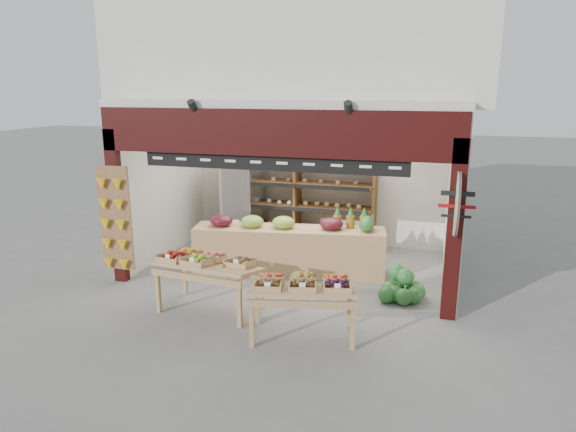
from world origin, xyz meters
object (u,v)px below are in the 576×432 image
Objects in this scene: refrigerator at (242,203)px; cardboard_stack at (239,244)px; watermelon_pile at (402,289)px; back_shelving at (297,187)px; display_table_left at (204,263)px; display_table_right at (303,287)px; mid_counter at (288,249)px.

cardboard_stack is at bearing -70.25° from refrigerator.
refrigerator is 4.20m from watermelon_pile.
refrigerator is (-1.15, -0.27, -0.37)m from back_shelving.
cardboard_stack is 0.69× the size of display_table_left.
display_table_right is at bearing -54.74° from cardboard_stack.
refrigerator is 4.45m from display_table_right.
mid_counter reaches higher than display_table_right.
mid_counter is 2.20m from watermelon_pile.
mid_counter reaches higher than watermelon_pile.
mid_counter is (1.21, -0.64, 0.20)m from cardboard_stack.
display_table_left is (-0.48, -3.59, -0.52)m from back_shelving.
display_table_right is at bearing -55.33° from refrigerator.
display_table_right is (2.33, -3.78, -0.18)m from refrigerator.
display_table_left is (-0.79, -1.83, 0.27)m from mid_counter.
refrigerator is at bearing 121.64° from display_table_right.
mid_counter is at bearing 110.73° from display_table_right.
mid_counter is (1.46, -1.49, -0.43)m from refrigerator.
back_shelving is 3.66m from display_table_left.
back_shelving is at bearing 82.34° from display_table_left.
refrigerator is at bearing 134.51° from mid_counter.
watermelon_pile is (2.08, -0.65, -0.28)m from mid_counter.
mid_counter is 2.22× the size of display_table_left.
display_table_left is at bearing -80.41° from cardboard_stack.
watermelon_pile is at bearing -17.42° from mid_counter.
back_shelving reaches higher than mid_counter.
refrigerator is 1.09m from cardboard_stack.
display_table_left is at bearing -113.39° from mid_counter.
display_table_left reaches higher than watermelon_pile.
cardboard_stack reaches higher than watermelon_pile.
back_shelving is 1.84× the size of refrigerator.
back_shelving is 4.53× the size of watermelon_pile.
back_shelving is 2.11× the size of display_table_left.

